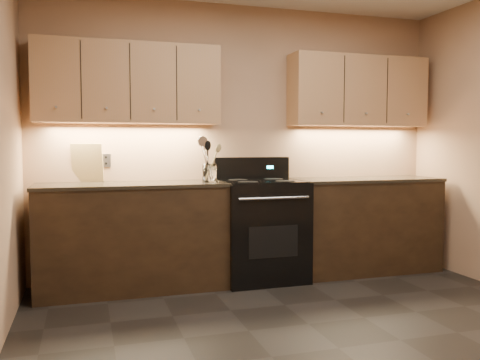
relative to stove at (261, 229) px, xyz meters
name	(u,v)px	position (x,y,z in m)	size (l,w,h in m)	color
floor	(339,348)	(-0.08, -1.68, -0.48)	(4.00, 4.00, 0.00)	black
wall_back	(243,141)	(-0.08, 0.32, 0.82)	(4.00, 0.04, 2.60)	tan
counter_left	(132,236)	(-1.18, 0.02, -0.01)	(1.62, 0.62, 0.93)	black
counter_right	(364,224)	(1.10, 0.02, -0.01)	(1.46, 0.62, 0.93)	black
stove	(261,229)	(0.00, 0.00, 0.00)	(0.76, 0.68, 1.14)	black
upper_cab_left	(129,84)	(-1.18, 0.17, 1.32)	(1.60, 0.30, 0.70)	#AA7955
upper_cab_right	(358,91)	(1.10, 0.17, 1.32)	(1.44, 0.30, 0.70)	#AA7955
outlet_plate	(106,160)	(-1.38, 0.31, 0.64)	(0.09, 0.01, 0.12)	#B2B5BA
utensil_crock	(210,174)	(-0.50, -0.03, 0.52)	(0.13, 0.13, 0.16)	white
cutting_board	(87,163)	(-1.54, 0.28, 0.62)	(0.27, 0.02, 0.35)	tan
wooden_spoon	(206,161)	(-0.54, -0.04, 0.64)	(0.06, 0.06, 0.34)	tan
black_spoon	(207,161)	(-0.51, -0.01, 0.64)	(0.06, 0.06, 0.35)	black
steel_spatula	(211,158)	(-0.49, -0.03, 0.66)	(0.08, 0.08, 0.39)	silver
steel_skimmer	(213,159)	(-0.47, -0.05, 0.66)	(0.09, 0.09, 0.38)	silver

